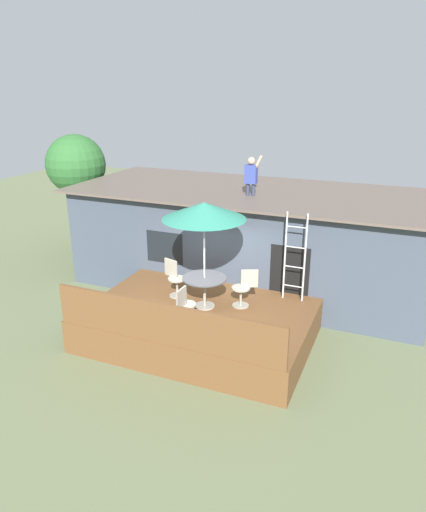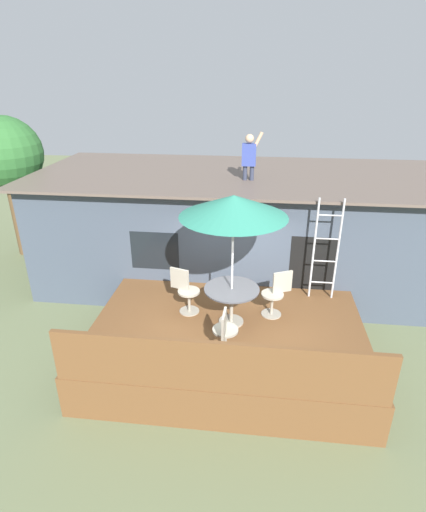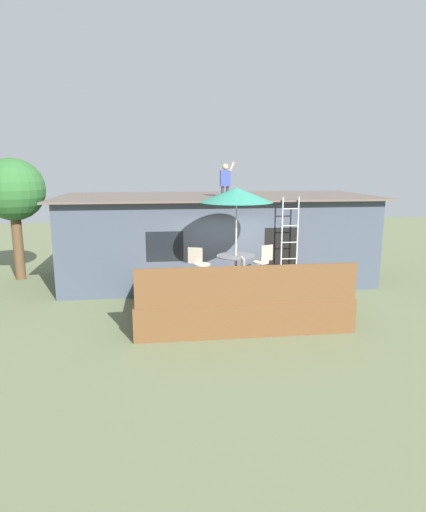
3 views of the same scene
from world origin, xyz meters
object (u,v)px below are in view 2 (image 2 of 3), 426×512
Objects in this scene: patio_chair_right at (276,294)px; backyard_tree at (5,155)px; patio_chair_near at (225,332)px; step_ladder at (326,250)px; person_figure at (249,154)px; patio_table at (232,296)px; patio_umbrella at (234,206)px; patio_chair_left at (186,291)px.

backyard_tree is at bearing -52.25° from patio_chair_right.
patio_chair_right is 1.66m from patio_chair_near.
person_figure is at bearing 135.53° from step_ladder.
backyard_tree is at bearing 160.24° from step_ladder.
patio_umbrella is (0.00, -0.00, 1.76)m from patio_table.
patio_chair_left is 0.22× the size of backyard_tree.
patio_chair_left is at bearing 162.01° from patio_umbrella.
step_ladder is (1.83, 1.20, -1.25)m from patio_umbrella.
patio_table is at bearing 90.00° from patio_umbrella.
patio_chair_left is 1.78m from patio_chair_right.
backyard_tree is at bearing 53.90° from patio_chair_near.
patio_chair_right is (0.84, 0.40, -1.89)m from patio_umbrella.
patio_umbrella is 2.76× the size of patio_chair_near.
patio_chair_right is 8.82m from backyard_tree.
backyard_tree reaches higher than patio_table.
patio_umbrella is 2.76× the size of patio_chair_left.
person_figure is at bearing 86.97° from patio_table.
step_ladder is at bearing -166.26° from patio_chair_right.
patio_chair_left is at bearing -113.21° from person_figure.
person_figure is 0.27× the size of backyard_tree.
patio_chair_right is at bearing 25.25° from patio_umbrella.
patio_table is 2.25m from step_ladder.
patio_chair_right is at bearing -141.01° from step_ladder.
step_ladder reaches higher than patio_chair_right.
person_figure is 3.57m from patio_chair_left.
patio_chair_near is 8.83m from backyard_tree.
patio_chair_right is at bearing -74.24° from person_figure.
patio_chair_right is 0.22× the size of backyard_tree.
backyard_tree is at bearing 163.82° from patio_chair_left.
person_figure is at bearing -11.84° from backyard_tree.
backyard_tree reaches higher than patio_chair_near.
patio_table is 3.56m from person_figure.
patio_chair_left is at bearing 162.01° from patio_table.
backyard_tree reaches higher than person_figure.
step_ladder is at bearing -44.47° from person_figure.
patio_table is at bearing -93.03° from person_figure.
patio_table is at bearing -32.22° from backyard_tree.
backyard_tree is (-6.85, 4.32, -0.10)m from patio_umbrella.
patio_table is 1.02m from patio_chair_near.
patio_chair_left is 1.00× the size of patio_chair_near.
step_ladder is at bearing -38.29° from patio_chair_near.
person_figure is at bearing -0.83° from patio_chair_near.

